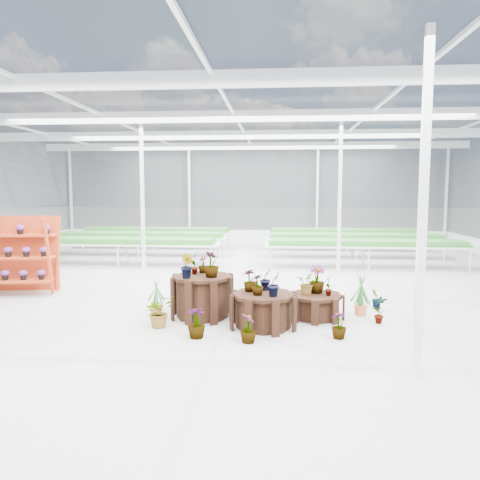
# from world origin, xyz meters

# --- Properties ---
(ground_plane) EXTENTS (24.00, 24.00, 0.00)m
(ground_plane) POSITION_xyz_m (0.00, 0.00, 0.00)
(ground_plane) COLOR gray
(ground_plane) RESTS_ON ground
(greenhouse_shell) EXTENTS (18.00, 24.00, 4.50)m
(greenhouse_shell) POSITION_xyz_m (0.00, 0.00, 2.25)
(greenhouse_shell) COLOR white
(greenhouse_shell) RESTS_ON ground
(steel_frame) EXTENTS (18.00, 24.00, 4.50)m
(steel_frame) POSITION_xyz_m (0.00, 0.00, 2.25)
(steel_frame) COLOR silver
(steel_frame) RESTS_ON ground
(nursery_benches) EXTENTS (16.00, 7.00, 0.84)m
(nursery_benches) POSITION_xyz_m (0.00, 7.20, 0.42)
(nursery_benches) COLOR silver
(nursery_benches) RESTS_ON ground
(plinth_tall) EXTENTS (1.49, 1.49, 0.82)m
(plinth_tall) POSITION_xyz_m (-0.29, -1.34, 0.41)
(plinth_tall) COLOR black
(plinth_tall) RESTS_ON ground
(plinth_mid) EXTENTS (1.55, 1.55, 0.63)m
(plinth_mid) POSITION_xyz_m (0.91, -1.94, 0.31)
(plinth_mid) COLOR black
(plinth_mid) RESTS_ON ground
(plinth_low) EXTENTS (1.15, 1.15, 0.47)m
(plinth_low) POSITION_xyz_m (1.91, -1.24, 0.23)
(plinth_low) COLOR black
(plinth_low) RESTS_ON ground
(shelf_rack) EXTENTS (1.86, 1.18, 1.85)m
(shelf_rack) POSITION_xyz_m (-5.01, 0.42, 0.92)
(shelf_rack) COLOR #A83214
(shelf_rack) RESTS_ON ground
(nursery_plants) EXTENTS (4.81, 3.12, 1.33)m
(nursery_plants) POSITION_xyz_m (0.61, -1.35, 0.49)
(nursery_plants) COLOR #31712F
(nursery_plants) RESTS_ON ground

